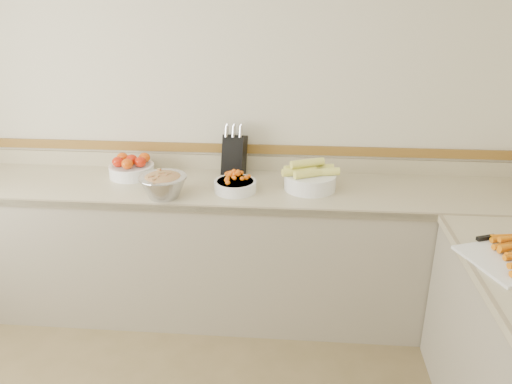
# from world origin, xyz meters

# --- Properties ---
(back_wall) EXTENTS (4.00, 0.00, 4.00)m
(back_wall) POSITION_xyz_m (0.00, 2.00, 1.30)
(back_wall) COLOR beige
(back_wall) RESTS_ON ground_plane
(counter_back) EXTENTS (4.00, 0.65, 1.08)m
(counter_back) POSITION_xyz_m (0.00, 1.68, 0.45)
(counter_back) COLOR #BBAF88
(counter_back) RESTS_ON ground_plane
(knife_block) EXTENTS (0.17, 0.19, 0.34)m
(knife_block) POSITION_xyz_m (0.16, 1.90, 1.04)
(knife_block) COLOR black
(knife_block) RESTS_ON counter_back
(tomato_bowl) EXTENTS (0.29, 0.29, 0.14)m
(tomato_bowl) POSITION_xyz_m (-0.50, 1.80, 0.96)
(tomato_bowl) COLOR white
(tomato_bowl) RESTS_ON counter_back
(cherry_tomato_bowl) EXTENTS (0.26, 0.26, 0.14)m
(cherry_tomato_bowl) POSITION_xyz_m (0.20, 1.60, 0.95)
(cherry_tomato_bowl) COLOR white
(cherry_tomato_bowl) RESTS_ON counter_back
(corn_bowl) EXTENTS (0.35, 0.32, 0.19)m
(corn_bowl) POSITION_xyz_m (0.65, 1.68, 0.97)
(corn_bowl) COLOR white
(corn_bowl) RESTS_ON counter_back
(rhubarb_bowl) EXTENTS (0.28, 0.28, 0.16)m
(rhubarb_bowl) POSITION_xyz_m (-0.21, 1.47, 0.98)
(rhubarb_bowl) COLOR #B2B2BA
(rhubarb_bowl) RESTS_ON counter_back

